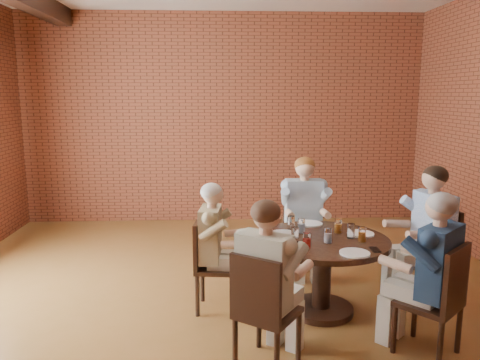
{
  "coord_description": "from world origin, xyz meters",
  "views": [
    {
      "loc": [
        -0.09,
        -4.23,
        2.09
      ],
      "look_at": [
        0.16,
        1.0,
        1.14
      ],
      "focal_mm": 35.0,
      "sensor_mm": 36.0,
      "label": 1
    }
  ],
  "objects_px": {
    "diner_a": "(427,235)",
    "diner_e": "(431,275)",
    "dining_table": "(322,260)",
    "chair_a": "(434,251)",
    "chair_d": "(262,308)",
    "diner_b": "(304,216)",
    "smartphone": "(375,250)",
    "chair_b": "(303,228)",
    "diner_c": "(216,248)",
    "chair_c": "(209,261)",
    "diner_d": "(268,284)",
    "chair_e": "(440,297)"
  },
  "relations": [
    {
      "from": "diner_a",
      "to": "diner_e",
      "type": "distance_m",
      "value": 1.06
    },
    {
      "from": "dining_table",
      "to": "chair_a",
      "type": "distance_m",
      "value": 1.22
    },
    {
      "from": "diner_a",
      "to": "chair_d",
      "type": "bearing_deg",
      "value": -67.79
    },
    {
      "from": "diner_b",
      "to": "chair_d",
      "type": "height_order",
      "value": "diner_b"
    },
    {
      "from": "diner_a",
      "to": "diner_b",
      "type": "relative_size",
      "value": 1.02
    },
    {
      "from": "dining_table",
      "to": "diner_e",
      "type": "height_order",
      "value": "diner_e"
    },
    {
      "from": "diner_b",
      "to": "diner_e",
      "type": "relative_size",
      "value": 1.02
    },
    {
      "from": "dining_table",
      "to": "smartphone",
      "type": "bearing_deg",
      "value": -43.84
    },
    {
      "from": "chair_b",
      "to": "diner_c",
      "type": "bearing_deg",
      "value": -134.08
    },
    {
      "from": "smartphone",
      "to": "diner_a",
      "type": "bearing_deg",
      "value": 39.91
    },
    {
      "from": "chair_a",
      "to": "diner_e",
      "type": "distance_m",
      "value": 1.12
    },
    {
      "from": "diner_b",
      "to": "diner_c",
      "type": "xyz_separation_m",
      "value": [
        -1.03,
        -0.94,
        -0.06
      ]
    },
    {
      "from": "chair_a",
      "to": "diner_c",
      "type": "xyz_separation_m",
      "value": [
        -2.21,
        -0.11,
        0.11
      ]
    },
    {
      "from": "chair_a",
      "to": "chair_c",
      "type": "bearing_deg",
      "value": -98.17
    },
    {
      "from": "diner_c",
      "to": "smartphone",
      "type": "xyz_separation_m",
      "value": [
        1.39,
        -0.48,
        0.12
      ]
    },
    {
      "from": "chair_a",
      "to": "diner_e",
      "type": "relative_size",
      "value": 0.72
    },
    {
      "from": "diner_b",
      "to": "smartphone",
      "type": "xyz_separation_m",
      "value": [
        0.36,
        -1.42,
        0.07
      ]
    },
    {
      "from": "chair_a",
      "to": "smartphone",
      "type": "xyz_separation_m",
      "value": [
        -0.82,
        -0.59,
        0.23
      ]
    },
    {
      "from": "dining_table",
      "to": "diner_d",
      "type": "distance_m",
      "value": 1.08
    },
    {
      "from": "diner_b",
      "to": "diner_c",
      "type": "distance_m",
      "value": 1.4
    },
    {
      "from": "dining_table",
      "to": "chair_d",
      "type": "height_order",
      "value": "chair_d"
    },
    {
      "from": "diner_b",
      "to": "chair_c",
      "type": "xyz_separation_m",
      "value": [
        -1.11,
        -0.93,
        -0.2
      ]
    },
    {
      "from": "diner_a",
      "to": "chair_c",
      "type": "distance_m",
      "value": 2.21
    },
    {
      "from": "chair_c",
      "to": "dining_table",
      "type": "bearing_deg",
      "value": -90.0
    },
    {
      "from": "diner_a",
      "to": "chair_b",
      "type": "relative_size",
      "value": 1.46
    },
    {
      "from": "chair_c",
      "to": "diner_d",
      "type": "xyz_separation_m",
      "value": [
        0.47,
        -0.99,
        0.17
      ]
    },
    {
      "from": "diner_d",
      "to": "dining_table",
      "type": "bearing_deg",
      "value": -90.0
    },
    {
      "from": "dining_table",
      "to": "chair_c",
      "type": "relative_size",
      "value": 1.39
    },
    {
      "from": "chair_a",
      "to": "chair_d",
      "type": "distance_m",
      "value": 2.2
    },
    {
      "from": "dining_table",
      "to": "diner_a",
      "type": "xyz_separation_m",
      "value": [
        1.11,
        0.21,
        0.17
      ]
    },
    {
      "from": "chair_e",
      "to": "chair_d",
      "type": "bearing_deg",
      "value": -38.09
    },
    {
      "from": "chair_b",
      "to": "smartphone",
      "type": "distance_m",
      "value": 1.58
    },
    {
      "from": "chair_e",
      "to": "diner_e",
      "type": "height_order",
      "value": "diner_e"
    },
    {
      "from": "diner_d",
      "to": "smartphone",
      "type": "xyz_separation_m",
      "value": [
        1.0,
        0.5,
        0.09
      ]
    },
    {
      "from": "chair_b",
      "to": "diner_e",
      "type": "relative_size",
      "value": 0.71
    },
    {
      "from": "chair_b",
      "to": "chair_d",
      "type": "relative_size",
      "value": 1.03
    },
    {
      "from": "chair_d",
      "to": "diner_e",
      "type": "height_order",
      "value": "diner_e"
    },
    {
      "from": "chair_a",
      "to": "diner_b",
      "type": "distance_m",
      "value": 1.46
    },
    {
      "from": "diner_a",
      "to": "diner_b",
      "type": "height_order",
      "value": "diner_a"
    },
    {
      "from": "chair_a",
      "to": "diner_c",
      "type": "relative_size",
      "value": 0.77
    },
    {
      "from": "chair_a",
      "to": "chair_b",
      "type": "relative_size",
      "value": 1.01
    },
    {
      "from": "diner_b",
      "to": "diner_e",
      "type": "bearing_deg",
      "value": -68.63
    },
    {
      "from": "diner_d",
      "to": "diner_a",
      "type": "bearing_deg",
      "value": -112.56
    },
    {
      "from": "diner_d",
      "to": "smartphone",
      "type": "distance_m",
      "value": 1.12
    },
    {
      "from": "diner_a",
      "to": "smartphone",
      "type": "xyz_separation_m",
      "value": [
        -0.73,
        -0.57,
        0.05
      ]
    },
    {
      "from": "chair_c",
      "to": "diner_d",
      "type": "height_order",
      "value": "diner_d"
    },
    {
      "from": "diner_a",
      "to": "diner_d",
      "type": "xyz_separation_m",
      "value": [
        -1.72,
        -1.08,
        -0.04
      ]
    },
    {
      "from": "diner_c",
      "to": "diner_d",
      "type": "bearing_deg",
      "value": -151.5
    },
    {
      "from": "diner_b",
      "to": "dining_table",
      "type": "bearing_deg",
      "value": -90.0
    },
    {
      "from": "chair_b",
      "to": "chair_c",
      "type": "bearing_deg",
      "value": -136.34
    }
  ]
}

